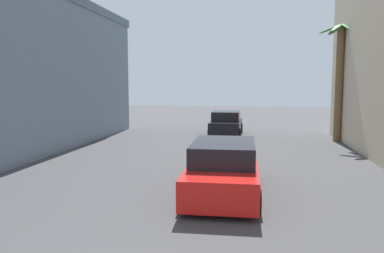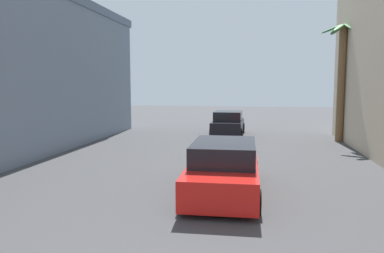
# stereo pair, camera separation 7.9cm
# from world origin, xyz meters

# --- Properties ---
(ground_plane) EXTENTS (90.89, 90.89, 0.00)m
(ground_plane) POSITION_xyz_m (0.00, 10.00, 0.00)
(ground_plane) COLOR #424244
(car_lead) EXTENTS (2.21, 5.14, 1.56)m
(car_lead) POSITION_xyz_m (0.70, 7.99, 0.74)
(car_lead) COLOR black
(car_lead) RESTS_ON ground
(car_far) EXTENTS (2.04, 4.39, 1.56)m
(car_far) POSITION_xyz_m (-0.19, 21.35, 0.74)
(car_far) COLOR black
(car_far) RESTS_ON ground
(palm_tree_far_right) EXTENTS (2.41, 2.35, 6.74)m
(palm_tree_far_right) POSITION_xyz_m (6.37, 19.57, 3.95)
(palm_tree_far_right) COLOR brown
(palm_tree_far_right) RESTS_ON ground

